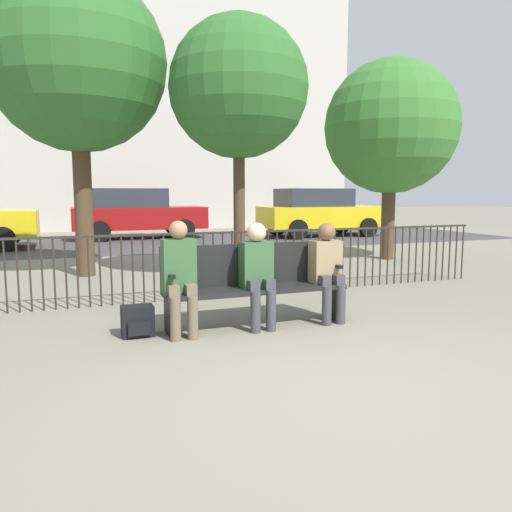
{
  "coord_description": "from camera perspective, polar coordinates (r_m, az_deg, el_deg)",
  "views": [
    {
      "loc": [
        -1.92,
        -3.13,
        1.5
      ],
      "look_at": [
        0.0,
        1.97,
        0.8
      ],
      "focal_mm": 35.0,
      "sensor_mm": 36.0,
      "label": 1
    }
  ],
  "objects": [
    {
      "name": "parked_car_0",
      "position": [
        17.21,
        7.24,
        5.06
      ],
      "size": [
        4.2,
        1.94,
        1.62
      ],
      "color": "yellow",
      "rests_on": "ground"
    },
    {
      "name": "parked_car_2",
      "position": [
        16.75,
        -13.51,
        4.86
      ],
      "size": [
        4.2,
        1.94,
        1.62
      ],
      "color": "maroon",
      "rests_on": "ground"
    },
    {
      "name": "backpack",
      "position": [
        5.4,
        -13.37,
        -7.27
      ],
      "size": [
        0.33,
        0.27,
        0.32
      ],
      "color": "black",
      "rests_on": "ground"
    },
    {
      "name": "tree_0",
      "position": [
        9.68,
        -19.75,
        20.01
      ],
      "size": [
        3.06,
        3.06,
        5.25
      ],
      "color": "#4C3823",
      "rests_on": "ground"
    },
    {
      "name": "park_bench",
      "position": [
        5.62,
        -0.3,
        -2.92
      ],
      "size": [
        2.05,
        0.45,
        0.92
      ],
      "color": "black",
      "rests_on": "ground"
    },
    {
      "name": "seated_person_2",
      "position": [
        5.83,
        8.14,
        -1.2
      ],
      "size": [
        0.34,
        0.39,
        1.15
      ],
      "color": "#3D3D42",
      "rests_on": "ground"
    },
    {
      "name": "street_surface",
      "position": [
        15.32,
        -13.36,
        1.51
      ],
      "size": [
        24.0,
        6.0,
        0.01
      ],
      "color": "#3D3D3F",
      "rests_on": "ground"
    },
    {
      "name": "ground_plane",
      "position": [
        3.97,
        10.49,
        -15.03
      ],
      "size": [
        80.0,
        80.0,
        0.0
      ],
      "primitive_type": "plane",
      "color": "gray"
    },
    {
      "name": "fence_railing",
      "position": [
        7.09,
        -4.87,
        -0.34
      ],
      "size": [
        9.01,
        0.03,
        0.95
      ],
      "color": "#2D2823",
      "rests_on": "ground"
    },
    {
      "name": "tree_2",
      "position": [
        8.8,
        -1.99,
        18.57
      ],
      "size": [
        2.34,
        2.34,
        4.4
      ],
      "color": "#4C3823",
      "rests_on": "ground"
    },
    {
      "name": "seated_person_1",
      "position": [
        5.47,
        0.19,
        -1.53
      ],
      "size": [
        0.34,
        0.39,
        1.17
      ],
      "color": "#3D3D42",
      "rests_on": "ground"
    },
    {
      "name": "building_facade",
      "position": [
        23.96,
        -16.58,
        21.43
      ],
      "size": [
        20.0,
        6.0,
        14.92
      ],
      "color": "beige",
      "rests_on": "ground"
    },
    {
      "name": "tree_1",
      "position": [
        11.67,
        15.17,
        13.98
      ],
      "size": [
        2.91,
        2.91,
        4.37
      ],
      "color": "#4C3823",
      "rests_on": "ground"
    },
    {
      "name": "seated_person_0",
      "position": [
        5.23,
        -8.72,
        -1.9
      ],
      "size": [
        0.34,
        0.39,
        1.21
      ],
      "color": "brown",
      "rests_on": "ground"
    }
  ]
}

